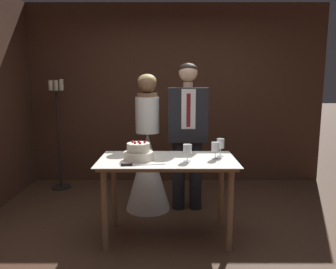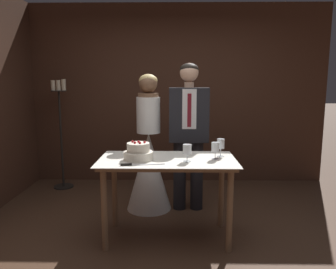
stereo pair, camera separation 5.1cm
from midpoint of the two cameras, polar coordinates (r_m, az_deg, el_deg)
name	(u,v)px [view 1 (the left image)]	position (r m, az deg, el deg)	size (l,w,h in m)	color
ground_plane	(176,247)	(3.26, 1.01, -19.05)	(40.00, 40.00, 0.00)	#4C3323
wall_back	(173,95)	(5.05, 0.66, 6.93)	(4.54, 0.12, 2.67)	#472B1E
cake_table	(168,170)	(3.18, -0.48, -6.17)	(1.31, 0.71, 0.81)	#8E6B4C
tiered_cake	(139,152)	(3.12, -5.55, -3.13)	(0.28, 0.28, 0.18)	silver
cake_knife	(135,165)	(2.93, -6.26, -5.24)	(0.40, 0.09, 0.02)	silver
wine_glass_near	(221,144)	(3.28, 8.78, -1.63)	(0.07, 0.07, 0.18)	silver
wine_glass_middle	(188,150)	(3.04, 3.01, -2.73)	(0.08, 0.08, 0.16)	silver
wine_glass_far	(216,148)	(3.16, 7.87, -2.33)	(0.08, 0.08, 0.16)	silver
bride	(148,160)	(3.95, -3.82, -4.54)	(0.54, 0.54, 1.63)	white
groom	(188,128)	(3.87, 3.15, 1.20)	(0.46, 0.25, 1.75)	black
candle_stand	(59,132)	(4.93, -18.71, 0.40)	(0.28, 0.28, 1.57)	black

